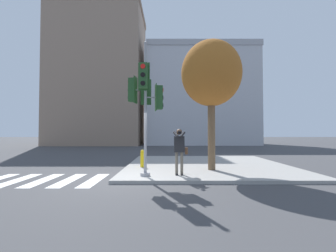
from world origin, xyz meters
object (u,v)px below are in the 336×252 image
object	(u,v)px
person_photographer	(180,147)
fire_hydrant	(143,158)
traffic_signal_pole	(146,95)
street_tree	(212,74)

from	to	relation	value
person_photographer	fire_hydrant	size ratio (longest dim) A/B	2.16
traffic_signal_pole	person_photographer	world-z (taller)	traffic_signal_pole
traffic_signal_pole	fire_hydrant	world-z (taller)	traffic_signal_pole
street_tree	person_photographer	bearing A→B (deg)	-141.07
fire_hydrant	street_tree	bearing A→B (deg)	-13.35
street_tree	fire_hydrant	bearing A→B (deg)	166.65
street_tree	fire_hydrant	world-z (taller)	street_tree
traffic_signal_pole	fire_hydrant	xyz separation A→B (m)	(-0.35, 2.13, -2.64)
traffic_signal_pole	street_tree	bearing A→B (deg)	26.49
traffic_signal_pole	fire_hydrant	size ratio (longest dim) A/B	6.26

